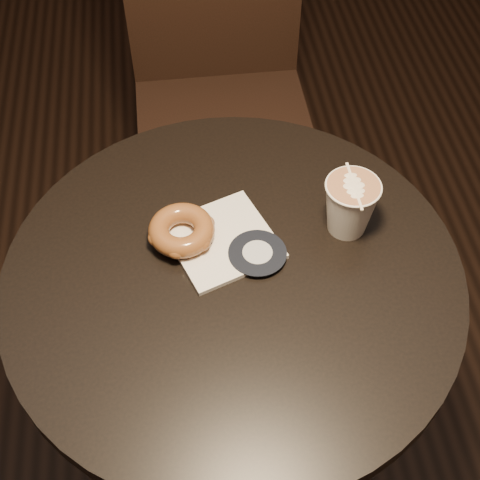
# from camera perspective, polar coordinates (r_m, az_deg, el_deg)

# --- Properties ---
(cafe_table) EXTENTS (0.70, 0.70, 0.75)m
(cafe_table) POSITION_cam_1_polar(r_m,az_deg,el_deg) (1.17, -0.54, -8.39)
(cafe_table) COLOR black
(cafe_table) RESTS_ON ground
(chair) EXTENTS (0.42, 0.42, 1.05)m
(chair) POSITION_cam_1_polar(r_m,az_deg,el_deg) (1.65, -1.83, 14.99)
(chair) COLOR black
(chair) RESTS_ON ground
(pastry_bag) EXTENTS (0.19, 0.19, 0.01)m
(pastry_bag) POSITION_cam_1_polar(r_m,az_deg,el_deg) (1.04, -1.52, -0.03)
(pastry_bag) COLOR silver
(pastry_bag) RESTS_ON cafe_table
(doughnut) EXTENTS (0.10, 0.10, 0.03)m
(doughnut) POSITION_cam_1_polar(r_m,az_deg,el_deg) (1.03, -5.01, 0.84)
(doughnut) COLOR brown
(doughnut) RESTS_ON pastry_bag
(latte_cup) EXTENTS (0.09, 0.09, 0.10)m
(latte_cup) POSITION_cam_1_polar(r_m,az_deg,el_deg) (1.04, 9.34, 2.82)
(latte_cup) COLOR silver
(latte_cup) RESTS_ON cafe_table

